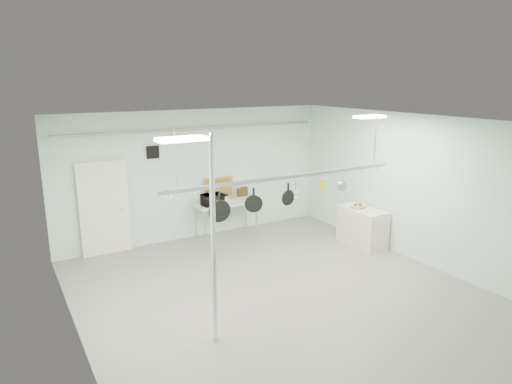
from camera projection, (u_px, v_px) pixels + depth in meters
floor at (286, 298)px, 8.36m from camera, size 8.00×8.00×0.00m
ceiling at (289, 123)px, 7.59m from camera, size 7.00×8.00×0.02m
back_wall at (197, 174)px, 11.32m from camera, size 7.00×0.02×3.20m
right_wall at (423, 191)px, 9.68m from camera, size 0.02×8.00×3.20m
door at (104, 209)px, 10.28m from camera, size 1.10×0.10×2.20m
wall_vent at (153, 152)px, 10.61m from camera, size 0.30×0.04×0.30m
conduit_pipe at (197, 128)px, 10.96m from camera, size 6.60×0.07×0.07m
chrome_pole at (213, 242)px, 6.64m from camera, size 0.08×0.08×3.20m
prep_table at (226, 205)px, 11.47m from camera, size 1.60×0.70×0.91m
side_cabinet at (362, 227)px, 10.97m from camera, size 0.60×1.20×0.90m
pot_rack at (288, 175)px, 8.17m from camera, size 4.80×0.06×1.00m
light_panel_left at (182, 139)px, 5.85m from camera, size 0.65×0.30×0.05m
light_panel_right at (370, 117)px, 9.27m from camera, size 0.65×0.30×0.05m
microwave at (212, 199)px, 11.13m from camera, size 0.52×0.36×0.28m
coffee_canister at (225, 200)px, 11.24m from camera, size 0.14×0.14×0.21m
painting_large at (219, 188)px, 11.61m from camera, size 0.79×0.18×0.58m
painting_small at (243, 191)px, 11.99m from camera, size 0.30×0.09×0.25m
fruit_bowl at (358, 206)px, 10.91m from camera, size 0.43×0.43×0.09m
skillet_left at (220, 207)px, 7.60m from camera, size 0.39×0.10×0.51m
skillet_mid at (254, 200)px, 7.92m from camera, size 0.31×0.19×0.45m
skillet_right at (288, 194)px, 8.26m from camera, size 0.30×0.10×0.39m
whisk at (296, 190)px, 8.34m from camera, size 0.21×0.21×0.30m
grater at (322, 185)px, 8.62m from camera, size 0.10×0.03×0.24m
saucepan at (342, 184)px, 8.87m from camera, size 0.19×0.13×0.31m
fruit_cluster at (358, 205)px, 10.90m from camera, size 0.24×0.24×0.09m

